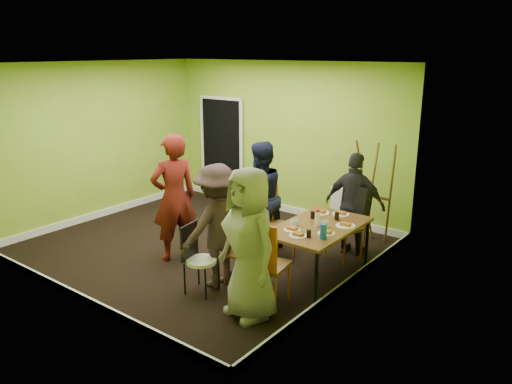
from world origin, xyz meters
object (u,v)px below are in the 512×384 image
dining_table (318,229)px  person_left_far (260,197)px  person_left_near (217,226)px  chair_bentwood (197,255)px  orange_bottle (317,218)px  chair_back_end (354,207)px  person_standing (174,198)px  chair_left_near (236,245)px  blue_bottle (323,232)px  chair_left_far (273,219)px  easel (375,195)px  thermos (317,219)px  person_front_end (249,244)px  person_back_end (355,204)px  chair_front_end (265,260)px

dining_table → person_left_far: 1.27m
person_left_near → person_left_far: bearing=-153.6°
chair_bentwood → orange_bottle: size_ratio=11.47×
chair_back_end → person_standing: bearing=53.5°
chair_left_near → blue_bottle: (1.10, 0.36, 0.34)m
dining_table → chair_left_far: (-0.91, 0.25, -0.11)m
person_left_near → easel: bearing=172.1°
chair_left_far → thermos: size_ratio=5.29×
easel → chair_bentwood: bearing=-111.3°
person_standing → person_front_end: bearing=94.4°
chair_left_far → person_left_far: person_left_far is taller
person_back_end → thermos: bearing=83.6°
chair_front_end → person_back_end: bearing=78.7°
person_left_near → person_front_end: bearing=79.4°
chair_left_far → chair_back_end: (0.94, 0.71, 0.18)m
chair_back_end → person_left_near: bearing=77.7°
chair_front_end → chair_bentwood: (-0.92, -0.19, -0.12)m
thermos → person_standing: bearing=-161.4°
person_left_far → orange_bottle: bearing=89.7°
chair_left_near → chair_front_end: (0.71, -0.32, 0.10)m
chair_back_end → thermos: size_ratio=5.48×
chair_left_far → person_standing: size_ratio=0.56×
orange_bottle → person_left_far: bearing=170.8°
person_standing → person_back_end: size_ratio=1.20×
dining_table → chair_back_end: 0.96m
chair_left_near → blue_bottle: blue_bottle is taller
chair_bentwood → person_front_end: bearing=75.2°
orange_bottle → chair_front_end: bearing=-89.4°
orange_bottle → blue_bottle: bearing=-53.2°
dining_table → person_front_end: 1.35m
blue_bottle → person_standing: (-2.29, -0.31, 0.08)m
chair_back_end → person_front_end: bearing=100.5°
chair_left_near → person_standing: (-1.19, 0.05, 0.42)m
chair_left_near → thermos: (0.80, 0.72, 0.34)m
chair_back_end → chair_left_near: bearing=78.2°
chair_left_near → chair_back_end: size_ratio=0.84×
chair_left_far → chair_bentwood: chair_left_far is taller
thermos → chair_left_near: bearing=-137.9°
chair_left_near → chair_back_end: 1.92m
person_standing → person_left_far: size_ratio=1.10×
blue_bottle → chair_bentwood: bearing=-146.4°
person_back_end → easel: bearing=-107.7°
chair_left_far → person_left_near: (-0.02, -1.21, 0.23)m
person_left_near → chair_back_end: bearing=167.5°
chair_bentwood → person_left_far: bearing=177.2°
easel → blue_bottle: 1.97m
thermos → blue_bottle: (0.30, -0.36, -0.00)m
easel → person_back_end: (-0.10, -0.49, -0.05)m
blue_bottle → easel: bearing=96.2°
chair_left_near → chair_bentwood: bearing=-32.5°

